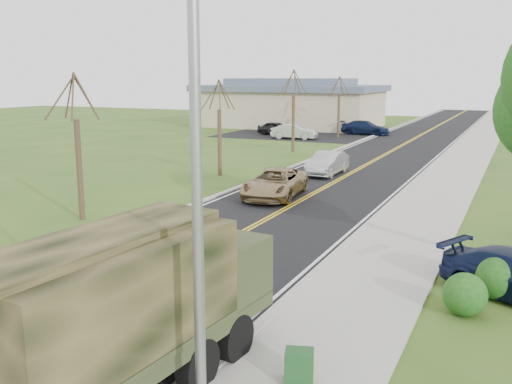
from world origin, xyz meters
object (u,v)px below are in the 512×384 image
Objects in this scene: sedan_silver at (327,163)px; utility_box_far at (299,367)px; military_truck at (128,300)px.

utility_box_far is at bearing -72.24° from sedan_silver.
sedan_silver is (-4.38, 24.99, -1.19)m from military_truck.
military_truck is 3.51m from utility_box_far.
sedan_silver is at bearing 88.92° from utility_box_far.
military_truck is 10.44× the size of utility_box_far.
military_truck reaches higher than sedan_silver.
sedan_silver reaches higher than utility_box_far.
sedan_silver is 24.49m from utility_box_far.
sedan_silver is 6.55× the size of utility_box_far.
military_truck is 1.60× the size of sedan_silver.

